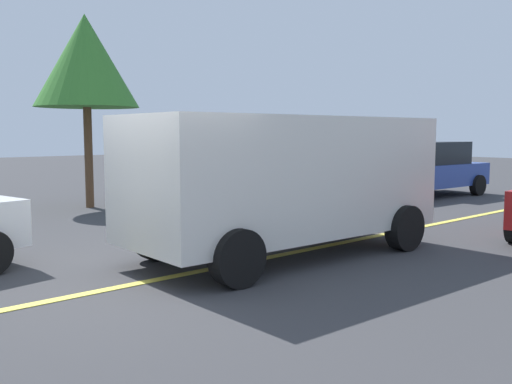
% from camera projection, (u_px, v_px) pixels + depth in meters
% --- Properties ---
extents(ground_plane, '(80.00, 80.00, 0.00)m').
position_uv_depth(ground_plane, '(137.00, 284.00, 7.35)').
color(ground_plane, '#38383A').
extents(lane_marking_centre, '(28.00, 0.16, 0.01)m').
position_uv_depth(lane_marking_centre, '(298.00, 251.00, 9.33)').
color(lane_marking_centre, '#E0D14C').
extents(white_van, '(5.26, 2.39, 2.20)m').
position_uv_depth(white_van, '(285.00, 176.00, 8.94)').
color(white_van, silver).
rests_on(white_van, ground_plane).
extents(car_blue_mid_road, '(4.38, 2.26, 1.68)m').
position_uv_depth(car_blue_mid_road, '(426.00, 169.00, 17.49)').
color(car_blue_mid_road, '#2D479E').
rests_on(car_blue_mid_road, ground_plane).
extents(tree_left_verge, '(2.65, 2.65, 4.96)m').
position_uv_depth(tree_left_verge, '(86.00, 61.00, 14.48)').
color(tree_left_verge, '#513823').
rests_on(tree_left_verge, ground_plane).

